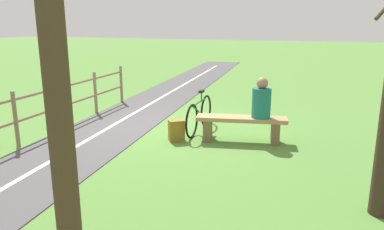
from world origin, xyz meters
name	(u,v)px	position (x,y,z in m)	size (l,w,h in m)	color
ground_plane	(166,126)	(0.00, 0.00, 0.00)	(80.00, 80.00, 0.00)	#548438
bench	(241,124)	(-1.88, 0.54, 0.36)	(1.86, 0.71, 0.52)	#A88456
person_seated	(261,101)	(-2.26, 0.47, 0.87)	(0.43, 0.43, 0.81)	#1E6B66
bicycle	(199,115)	(-0.86, 0.15, 0.38)	(0.08, 1.73, 0.91)	black
backpack	(176,130)	(-0.61, 0.91, 0.21)	(0.38, 0.36, 0.44)	olive
fence_roadside	(15,115)	(2.21, 2.25, 0.64)	(0.24, 8.62, 1.10)	#847051
tree_far_right	(58,99)	(-1.26, 5.26, 1.77)	(1.38, 1.36, 3.71)	#473323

